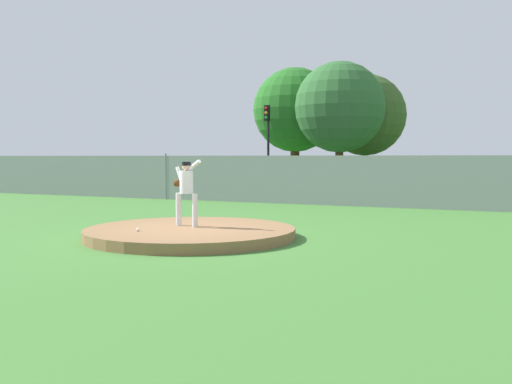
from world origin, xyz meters
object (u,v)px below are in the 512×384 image
object	(u,v)px
pitcher_youth	(186,186)
parked_car_teal	(235,179)
traffic_cone_orange	(419,194)
parked_car_white	(317,181)
traffic_light_near	(268,132)
parked_car_navy	(188,178)
baseball	(138,230)

from	to	relation	value
pitcher_youth	parked_car_teal	world-z (taller)	pitcher_youth
pitcher_youth	traffic_cone_orange	bearing A→B (deg)	77.34
parked_car_white	traffic_cone_orange	world-z (taller)	parked_car_white
parked_car_teal	traffic_light_near	xyz separation A→B (m)	(-0.30, 4.72, 2.54)
pitcher_youth	traffic_light_near	world-z (taller)	traffic_light_near
traffic_cone_orange	pitcher_youth	bearing A→B (deg)	-102.66
traffic_light_near	traffic_cone_orange	bearing A→B (deg)	-27.35
pitcher_youth	traffic_light_near	bearing A→B (deg)	108.50
parked_car_navy	traffic_cone_orange	world-z (taller)	parked_car_navy
parked_car_navy	parked_car_teal	world-z (taller)	parked_car_navy
baseball	traffic_light_near	bearing A→B (deg)	106.16
parked_car_navy	traffic_cone_orange	xyz separation A→B (m)	(11.88, -0.12, -0.53)
parked_car_white	parked_car_teal	bearing A→B (deg)	179.35
baseball	parked_car_navy	distance (m)	17.39
pitcher_youth	traffic_cone_orange	xyz separation A→B (m)	(3.13, 13.91, -0.93)
traffic_cone_orange	traffic_light_near	world-z (taller)	traffic_light_near
baseball	traffic_cone_orange	xyz separation A→B (m)	(3.60, 15.17, -0.02)
pitcher_youth	parked_car_white	world-z (taller)	pitcher_youth
pitcher_youth	traffic_light_near	distance (m)	19.92
pitcher_youth	parked_car_navy	bearing A→B (deg)	121.96
baseball	traffic_light_near	size ratio (longest dim) A/B	0.02
parked_car_navy	traffic_cone_orange	distance (m)	11.89
parked_car_teal	parked_car_white	world-z (taller)	parked_car_teal
parked_car_navy	parked_car_white	world-z (taller)	parked_car_navy
pitcher_youth	traffic_light_near	xyz separation A→B (m)	(-6.29, 18.78, 2.13)
parked_car_navy	traffic_cone_orange	bearing A→B (deg)	-0.56
parked_car_teal	parked_car_white	bearing A→B (deg)	-0.65
baseball	parked_car_teal	size ratio (longest dim) A/B	0.02
baseball	parked_car_white	distance (m)	15.32
pitcher_youth	baseball	size ratio (longest dim) A/B	21.60
pitcher_youth	baseball	bearing A→B (deg)	-110.74
traffic_light_near	baseball	bearing A→B (deg)	-73.84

